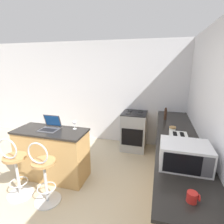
% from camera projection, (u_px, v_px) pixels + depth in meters
% --- Properties ---
extents(ground_plane, '(20.00, 20.00, 0.00)m').
position_uv_depth(ground_plane, '(48.00, 220.00, 2.37)').
color(ground_plane, '#BCAD8E').
extents(wall_back, '(12.00, 0.06, 2.60)m').
position_uv_depth(wall_back, '(107.00, 93.00, 4.57)').
color(wall_back, silver).
rests_on(wall_back, ground_plane).
extents(breakfast_bar, '(1.28, 0.56, 0.92)m').
position_uv_depth(breakfast_bar, '(53.00, 154.00, 3.18)').
color(breakfast_bar, tan).
rests_on(breakfast_bar, ground_plane).
extents(counter_right, '(0.66, 3.25, 0.92)m').
position_uv_depth(counter_right, '(175.00, 164.00, 2.85)').
color(counter_right, tan).
rests_on(counter_right, ground_plane).
extents(bar_stool_near, '(0.40, 0.40, 1.03)m').
position_uv_depth(bar_stool_near, '(16.00, 169.00, 2.68)').
color(bar_stool_near, silver).
rests_on(bar_stool_near, ground_plane).
extents(bar_stool_far, '(0.40, 0.40, 1.03)m').
position_uv_depth(bar_stool_far, '(44.00, 174.00, 2.56)').
color(bar_stool_far, silver).
rests_on(bar_stool_far, ground_plane).
extents(laptop, '(0.32, 0.30, 0.25)m').
position_uv_depth(laptop, '(50.00, 126.00, 3.09)').
color(laptop, '#47474C').
rests_on(laptop, breakfast_bar).
extents(microwave, '(0.53, 0.41, 0.27)m').
position_uv_depth(microwave, '(185.00, 155.00, 1.95)').
color(microwave, silver).
rests_on(microwave, counter_right).
extents(toaster, '(0.26, 0.28, 0.18)m').
position_uv_depth(toaster, '(178.00, 140.00, 2.45)').
color(toaster, silver).
rests_on(toaster, counter_right).
extents(stove_range, '(0.57, 0.61, 0.93)m').
position_uv_depth(stove_range, '(134.00, 131.00, 4.27)').
color(stove_range, '#9EA3A8').
rests_on(stove_range, ground_plane).
extents(mug_red, '(0.10, 0.09, 0.09)m').
position_uv_depth(mug_red, '(192.00, 197.00, 1.46)').
color(mug_red, red).
rests_on(mug_red, counter_right).
extents(pepper_mill, '(0.06, 0.06, 0.26)m').
position_uv_depth(pepper_mill, '(165.00, 114.00, 3.60)').
color(pepper_mill, '#331E14').
rests_on(pepper_mill, counter_right).
extents(wine_glass_tall, '(0.07, 0.07, 0.16)m').
position_uv_depth(wine_glass_tall, '(74.00, 123.00, 3.08)').
color(wine_glass_tall, silver).
rests_on(wine_glass_tall, breakfast_bar).
extents(mug_white, '(0.10, 0.08, 0.09)m').
position_uv_depth(mug_white, '(200.00, 150.00, 2.26)').
color(mug_white, white).
rests_on(mug_white, counter_right).
extents(storage_jar, '(0.10, 0.10, 0.16)m').
position_uv_depth(storage_jar, '(172.00, 132.00, 2.77)').
color(storage_jar, silver).
rests_on(storage_jar, counter_right).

